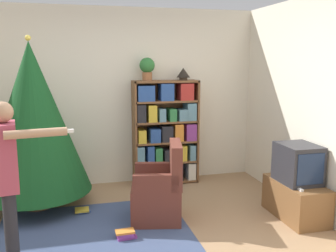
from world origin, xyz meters
TOP-DOWN VIEW (x-y plane):
  - ground_plane at (0.00, 0.00)m, footprint 14.00×14.00m
  - wall_back at (0.00, 2.16)m, footprint 8.00×0.10m
  - area_rug at (-0.44, 0.24)m, footprint 2.07×2.07m
  - bookshelf at (0.73, 1.91)m, footprint 0.97×0.32m
  - tv_stand at (1.90, 0.28)m, footprint 0.43×0.82m
  - television at (1.90, 0.28)m, footprint 0.41×0.49m
  - game_remote at (1.77, 0.04)m, footprint 0.04×0.12m
  - christmas_tree at (-1.08, 1.37)m, footprint 1.35×1.35m
  - armchair at (0.33, 0.62)m, footprint 0.68×0.67m
  - standing_person at (-1.15, -0.16)m, footprint 0.67×0.47m
  - potted_plant at (0.45, 1.93)m, footprint 0.22×0.22m
  - table_lamp at (1.00, 1.93)m, footprint 0.20×0.20m
  - book_pile_near_tree at (-0.54, 1.05)m, footprint 0.19×0.18m
  - book_pile_by_chair at (-0.12, 0.24)m, footprint 0.22×0.15m

SIDE VIEW (x-z plane):
  - ground_plane at x=0.00m, z-range 0.00..0.00m
  - area_rug at x=-0.44m, z-range 0.00..0.01m
  - book_pile_near_tree at x=-0.54m, z-range 0.00..0.05m
  - book_pile_by_chair at x=-0.12m, z-range 0.00..0.09m
  - tv_stand at x=1.90m, z-range 0.00..0.44m
  - armchair at x=0.33m, z-range -0.14..0.78m
  - game_remote at x=1.77m, z-range 0.44..0.46m
  - television at x=1.90m, z-range 0.44..0.89m
  - bookshelf at x=0.73m, z-range 0.00..1.56m
  - standing_person at x=-1.15m, z-range 0.13..1.65m
  - christmas_tree at x=-1.08m, z-range 0.07..2.21m
  - wall_back at x=0.00m, z-range 0.00..2.60m
  - table_lamp at x=1.00m, z-range 1.56..1.74m
  - potted_plant at x=0.45m, z-range 1.58..1.91m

